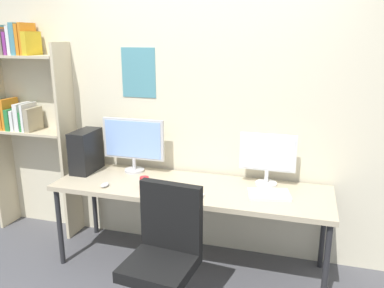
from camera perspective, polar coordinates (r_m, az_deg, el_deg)
wall_back at (r=3.46m, az=1.72°, el=4.93°), size 4.68×0.11×2.60m
desk at (r=3.25m, az=-0.25°, el=-7.04°), size 2.28×0.68×0.74m
bookshelf at (r=4.10m, az=-23.53°, el=5.45°), size 0.83×0.28×2.06m
office_chair at (r=2.77m, az=-4.19°, el=-18.12°), size 0.52×0.52×0.99m
monitor_left at (r=3.53m, az=-8.63°, el=0.32°), size 0.58×0.18×0.49m
monitor_right at (r=3.24m, az=11.07°, el=-1.81°), size 0.46×0.18×0.44m
pc_tower at (r=3.66m, az=-15.33°, el=-1.00°), size 0.17×0.34×0.38m
keyboard_main at (r=3.02m, az=-1.51°, el=-7.60°), size 0.33×0.13×0.02m
computer_mouse at (r=3.29m, az=-12.72°, el=-5.89°), size 0.06×0.10×0.03m
laptop_closed at (r=3.09m, az=11.26°, el=-7.30°), size 0.36×0.29×0.02m
coffee_mug at (r=3.21m, az=-6.99°, el=-5.61°), size 0.11×0.08×0.09m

